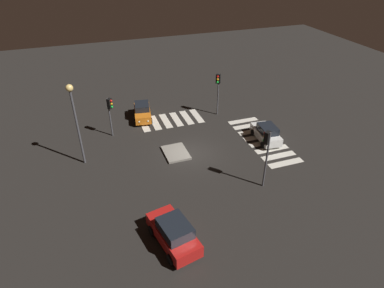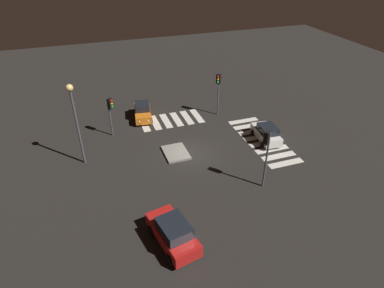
{
  "view_description": "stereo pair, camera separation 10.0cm",
  "coord_description": "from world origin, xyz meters",
  "px_view_note": "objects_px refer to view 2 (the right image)",
  "views": [
    {
      "loc": [
        -23.04,
        8.05,
        16.35
      ],
      "look_at": [
        0.0,
        0.0,
        1.0
      ],
      "focal_mm": 30.92,
      "sensor_mm": 36.0,
      "label": 1
    },
    {
      "loc": [
        -23.08,
        7.96,
        16.35
      ],
      "look_at": [
        0.0,
        0.0,
        1.0
      ],
      "focal_mm": 30.92,
      "sensor_mm": 36.0,
      "label": 2
    }
  ],
  "objects_px": {
    "car_orange": "(143,112)",
    "car_red": "(173,233)",
    "traffic_island": "(176,153)",
    "traffic_light_east": "(218,85)",
    "traffic_light_south": "(266,146)",
    "traffic_light_north": "(110,108)",
    "street_lamp": "(74,111)",
    "car_white": "(266,133)"
  },
  "relations": [
    {
      "from": "traffic_light_south",
      "to": "car_red",
      "type": "bearing_deg",
      "value": 80.77
    },
    {
      "from": "street_lamp",
      "to": "traffic_light_south",
      "type": "bearing_deg",
      "value": -120.92
    },
    {
      "from": "traffic_light_north",
      "to": "traffic_island",
      "type": "bearing_deg",
      "value": -4.56
    },
    {
      "from": "traffic_light_north",
      "to": "traffic_light_south",
      "type": "xyz_separation_m",
      "value": [
        -11.33,
        -9.73,
        0.63
      ]
    },
    {
      "from": "car_white",
      "to": "traffic_light_east",
      "type": "height_order",
      "value": "traffic_light_east"
    },
    {
      "from": "traffic_island",
      "to": "car_red",
      "type": "distance_m",
      "value": 10.17
    },
    {
      "from": "traffic_light_north",
      "to": "street_lamp",
      "type": "relative_size",
      "value": 0.55
    },
    {
      "from": "car_orange",
      "to": "car_red",
      "type": "height_order",
      "value": "car_red"
    },
    {
      "from": "traffic_island",
      "to": "traffic_light_north",
      "type": "xyz_separation_m",
      "value": [
        4.94,
        4.75,
        2.88
      ]
    },
    {
      "from": "car_orange",
      "to": "traffic_island",
      "type": "bearing_deg",
      "value": 18.84
    },
    {
      "from": "traffic_light_east",
      "to": "street_lamp",
      "type": "bearing_deg",
      "value": -33.36
    },
    {
      "from": "traffic_light_south",
      "to": "traffic_light_east",
      "type": "bearing_deg",
      "value": -38.0
    },
    {
      "from": "car_orange",
      "to": "traffic_light_east",
      "type": "relative_size",
      "value": 0.86
    },
    {
      "from": "car_white",
      "to": "street_lamp",
      "type": "relative_size",
      "value": 0.55
    },
    {
      "from": "traffic_light_north",
      "to": "street_lamp",
      "type": "xyz_separation_m",
      "value": [
        -3.73,
        2.97,
        1.92
      ]
    },
    {
      "from": "car_red",
      "to": "traffic_light_north",
      "type": "distance_m",
      "value": 14.85
    },
    {
      "from": "street_lamp",
      "to": "car_red",
      "type": "bearing_deg",
      "value": -156.74
    },
    {
      "from": "car_red",
      "to": "traffic_light_south",
      "type": "xyz_separation_m",
      "value": [
        3.28,
        -8.02,
        2.68
      ]
    },
    {
      "from": "car_red",
      "to": "traffic_island",
      "type": "bearing_deg",
      "value": -29.02
    },
    {
      "from": "traffic_light_south",
      "to": "street_lamp",
      "type": "height_order",
      "value": "street_lamp"
    },
    {
      "from": "car_white",
      "to": "traffic_light_north",
      "type": "relative_size",
      "value": 0.99
    },
    {
      "from": "car_orange",
      "to": "car_white",
      "type": "relative_size",
      "value": 1.02
    },
    {
      "from": "car_orange",
      "to": "traffic_light_east",
      "type": "height_order",
      "value": "traffic_light_east"
    },
    {
      "from": "traffic_island",
      "to": "traffic_light_east",
      "type": "bearing_deg",
      "value": -47.93
    },
    {
      "from": "traffic_light_north",
      "to": "traffic_light_east",
      "type": "bearing_deg",
      "value": 45.71
    },
    {
      "from": "street_lamp",
      "to": "traffic_light_east",
      "type": "bearing_deg",
      "value": -72.17
    },
    {
      "from": "car_white",
      "to": "car_red",
      "type": "height_order",
      "value": "car_red"
    },
    {
      "from": "car_orange",
      "to": "car_white",
      "type": "height_order",
      "value": "car_orange"
    },
    {
      "from": "traffic_light_south",
      "to": "car_orange",
      "type": "bearing_deg",
      "value": -7.04
    },
    {
      "from": "car_white",
      "to": "traffic_island",
      "type": "bearing_deg",
      "value": 90.61
    },
    {
      "from": "traffic_light_south",
      "to": "traffic_light_east",
      "type": "distance_m",
      "value": 12.22
    },
    {
      "from": "car_white",
      "to": "traffic_light_south",
      "type": "relative_size",
      "value": 0.82
    },
    {
      "from": "traffic_island",
      "to": "street_lamp",
      "type": "bearing_deg",
      "value": 81.05
    },
    {
      "from": "traffic_island",
      "to": "traffic_light_east",
      "type": "xyz_separation_m",
      "value": [
        5.75,
        -6.37,
        3.39
      ]
    },
    {
      "from": "traffic_light_east",
      "to": "street_lamp",
      "type": "relative_size",
      "value": 0.65
    },
    {
      "from": "car_white",
      "to": "car_red",
      "type": "relative_size",
      "value": 0.86
    },
    {
      "from": "traffic_light_south",
      "to": "traffic_light_north",
      "type": "bearing_deg",
      "value": 9.2
    },
    {
      "from": "street_lamp",
      "to": "traffic_light_north",
      "type": "bearing_deg",
      "value": -38.56
    },
    {
      "from": "car_red",
      "to": "street_lamp",
      "type": "bearing_deg",
      "value": 11.71
    },
    {
      "from": "traffic_island",
      "to": "street_lamp",
      "type": "distance_m",
      "value": 9.17
    },
    {
      "from": "traffic_light_east",
      "to": "traffic_light_north",
      "type": "bearing_deg",
      "value": -47.03
    },
    {
      "from": "car_white",
      "to": "traffic_light_south",
      "type": "distance_m",
      "value": 7.35
    }
  ]
}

